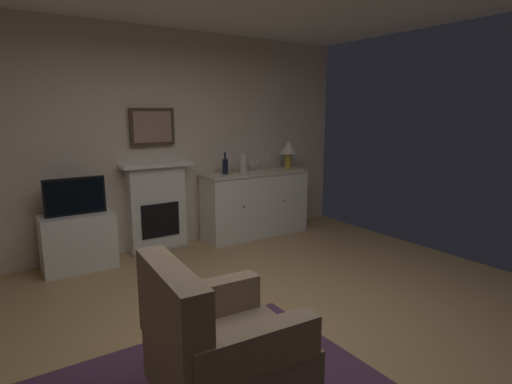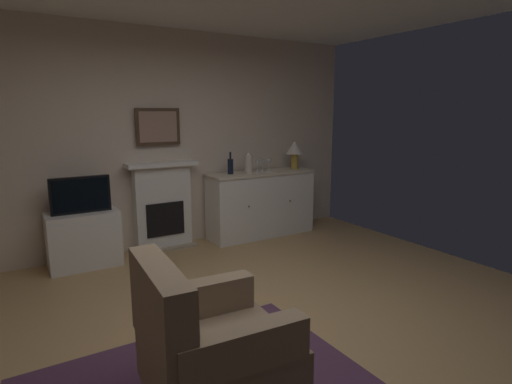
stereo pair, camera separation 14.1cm
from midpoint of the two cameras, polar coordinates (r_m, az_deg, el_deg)
ground_plane at (r=3.41m, az=1.05°, el=-20.03°), size 5.82×5.32×0.10m
wall_rear at (r=5.31m, az=-15.43°, el=6.78°), size 5.82×0.06×2.71m
fireplace_unit at (r=5.32m, az=-14.17°, el=-1.94°), size 0.87×0.30×1.10m
framed_picture at (r=5.23m, az=-14.84°, el=8.67°), size 0.55×0.04×0.45m
sideboard_cabinet at (r=5.76m, az=-0.79°, el=-1.61°), size 1.53×0.49×0.90m
table_lamp at (r=5.98m, az=3.81°, el=5.88°), size 0.26×0.26×0.40m
wine_bottle at (r=5.48m, az=-5.02°, el=3.58°), size 0.08×0.08×0.29m
wine_glass_left at (r=5.61m, az=-1.34°, el=3.94°), size 0.07×0.07×0.16m
wine_glass_center at (r=5.70m, az=-0.62°, el=4.06°), size 0.07×0.07×0.16m
wine_glass_right at (r=5.76m, az=0.30°, el=4.13°), size 0.07×0.07×0.16m
vase_decorative at (r=5.51m, az=-2.49°, el=3.99°), size 0.11×0.11×0.28m
tv_cabinet at (r=4.99m, az=-24.03°, el=-6.24°), size 0.75×0.42×0.62m
tv_set at (r=4.85m, az=-24.45°, el=-0.54°), size 0.62×0.07×0.40m
armchair at (r=2.53m, az=-6.92°, el=-20.57°), size 0.86×0.82×0.92m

